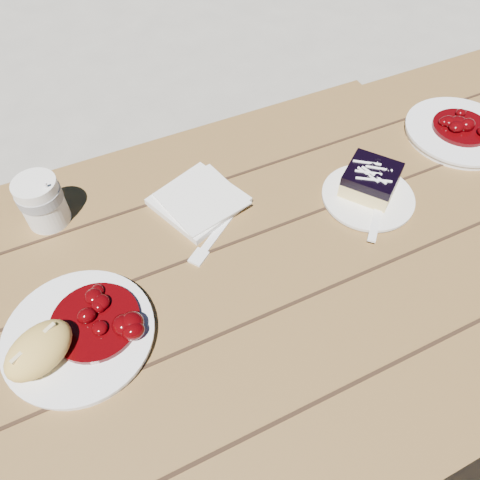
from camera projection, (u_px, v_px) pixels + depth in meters
name	position (u px, v px, depth m)	size (l,w,h in m)	color
ground	(222.00, 427.00, 1.39)	(60.00, 60.00, 0.00)	gray
picnic_table	(214.00, 336.00, 0.93)	(2.00, 1.55, 0.75)	brown
main_plate	(79.00, 335.00, 0.74)	(0.23, 0.23, 0.02)	white
goulash_stew	(93.00, 317.00, 0.73)	(0.14, 0.14, 0.04)	#4C0205
bread_roll	(39.00, 350.00, 0.69)	(0.11, 0.07, 0.06)	#E4BA57
dessert_plate	(368.00, 197.00, 0.93)	(0.18, 0.18, 0.01)	white
blueberry_cake	(371.00, 180.00, 0.92)	(0.14, 0.14, 0.06)	#F5DB86
fork_dessert	(377.00, 217.00, 0.89)	(0.03, 0.16, 0.01)	white
coffee_cup	(42.00, 202.00, 0.86)	(0.08, 0.08, 0.10)	white
napkin_stack	(199.00, 201.00, 0.92)	(0.15, 0.15, 0.01)	white
fork_table	(220.00, 229.00, 0.88)	(0.03, 0.16, 0.01)	white
second_plate	(459.00, 132.00, 1.05)	(0.24, 0.24, 0.02)	white
second_stew	(464.00, 122.00, 1.03)	(0.13, 0.13, 0.04)	#4C0205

